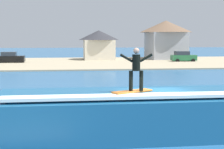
# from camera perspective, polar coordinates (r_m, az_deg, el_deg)

# --- Properties ---
(ground_plane) EXTENTS (260.00, 260.00, 0.00)m
(ground_plane) POSITION_cam_1_polar(r_m,az_deg,el_deg) (14.99, 7.14, -9.66)
(ground_plane) COLOR #265B8B
(wave_crest) EXTENTS (10.84, 4.41, 1.88)m
(wave_crest) POSITION_cam_1_polar(r_m,az_deg,el_deg) (14.79, 2.00, -6.30)
(wave_crest) COLOR #1A5885
(wave_crest) RESTS_ON ground_plane
(surfboard) EXTENTS (1.77, 1.21, 0.06)m
(surfboard) POSITION_cam_1_polar(r_m,az_deg,el_deg) (13.92, 3.38, -2.80)
(surfboard) COLOR orange
(surfboard) RESTS_ON wave_crest
(surfer) EXTENTS (1.32, 0.32, 1.73)m
(surfer) POSITION_cam_1_polar(r_m,az_deg,el_deg) (13.76, 4.03, 1.30)
(surfer) COLOR black
(surfer) RESTS_ON surfboard
(shoreline_bank) EXTENTS (120.00, 26.04, 0.18)m
(shoreline_bank) POSITION_cam_1_polar(r_m,az_deg,el_deg) (55.63, -3.50, 1.99)
(shoreline_bank) COLOR tan
(shoreline_bank) RESTS_ON ground_plane
(car_near_shore) EXTENTS (4.17, 2.18, 1.86)m
(car_near_shore) POSITION_cam_1_polar(r_m,az_deg,el_deg) (56.74, -16.45, 2.70)
(car_near_shore) COLOR black
(car_near_shore) RESTS_ON ground_plane
(car_far_shore) EXTENTS (4.12, 2.04, 1.86)m
(car_far_shore) POSITION_cam_1_polar(r_m,az_deg,el_deg) (58.59, 11.72, 2.92)
(car_far_shore) COLOR #23663D
(car_far_shore) RESTS_ON ground_plane
(house_gabled_white) EXTENTS (9.72, 9.72, 7.26)m
(house_gabled_white) POSITION_cam_1_polar(r_m,az_deg,el_deg) (65.14, 8.89, 6.11)
(house_gabled_white) COLOR #9EA3AD
(house_gabled_white) RESTS_ON ground_plane
(house_small_cottage) EXTENTS (7.25, 7.25, 5.42)m
(house_small_cottage) POSITION_cam_1_polar(r_m,az_deg,el_deg) (61.99, -2.21, 5.15)
(house_small_cottage) COLOR beige
(house_small_cottage) RESTS_ON ground_plane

